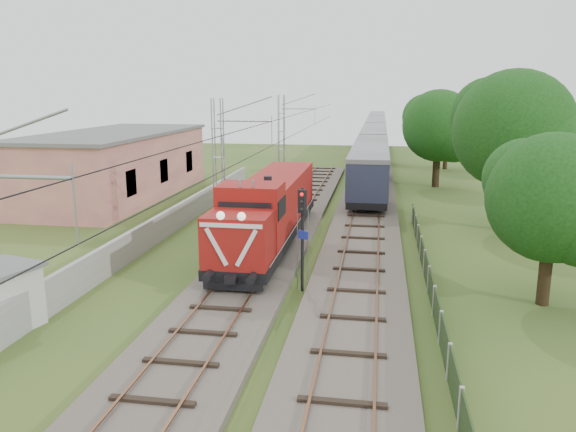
% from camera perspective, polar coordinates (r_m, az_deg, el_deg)
% --- Properties ---
extents(ground, '(140.00, 140.00, 0.00)m').
position_cam_1_polar(ground, '(20.49, -8.05, -11.77)').
color(ground, '#2F4F1D').
rests_on(ground, ground).
extents(track_main, '(4.20, 70.00, 0.45)m').
position_cam_1_polar(track_main, '(26.73, -3.61, -5.33)').
color(track_main, '#6B6054').
rests_on(track_main, ground).
extents(track_side, '(4.20, 80.00, 0.45)m').
position_cam_1_polar(track_side, '(38.66, 7.97, 0.24)').
color(track_side, '#6B6054').
rests_on(track_side, ground).
extents(catenary, '(3.31, 70.00, 8.00)m').
position_cam_1_polar(catenary, '(31.31, -6.95, 4.54)').
color(catenary, gray).
rests_on(catenary, ground).
extents(boundary_wall, '(0.25, 40.00, 1.50)m').
position_cam_1_polar(boundary_wall, '(33.09, -12.72, -1.06)').
color(boundary_wall, '#9E9E99').
rests_on(boundary_wall, ground).
extents(station_building, '(8.40, 20.40, 5.22)m').
position_cam_1_polar(station_building, '(46.99, -17.05, 5.05)').
color(station_building, tan).
rests_on(station_building, ground).
extents(fence, '(0.12, 32.00, 1.20)m').
position_cam_1_polar(fence, '(22.30, 14.62, -8.32)').
color(fence, black).
rests_on(fence, ground).
extents(locomotive, '(2.86, 16.30, 4.14)m').
position_cam_1_polar(locomotive, '(30.24, -1.87, 0.70)').
color(locomotive, black).
rests_on(locomotive, ground).
extents(coach_rake, '(2.90, 86.58, 3.35)m').
position_cam_1_polar(coach_rake, '(80.21, 8.83, 8.26)').
color(coach_rake, black).
rests_on(coach_rake, ground).
extents(signal_post, '(0.47, 0.39, 4.49)m').
position_cam_1_polar(signal_post, '(23.37, 1.46, -0.57)').
color(signal_post, black).
rests_on(signal_post, ground).
extents(relay_hut, '(2.76, 2.76, 2.35)m').
position_cam_1_polar(relay_hut, '(22.73, -26.98, -7.36)').
color(relay_hut, beige).
rests_on(relay_hut, ground).
extents(tree_a, '(5.33, 5.08, 6.91)m').
position_cam_1_polar(tree_a, '(23.99, 25.47, 1.53)').
color(tree_a, '#332314').
rests_on(tree_a, ground).
extents(tree_b, '(7.48, 7.12, 9.69)m').
position_cam_1_polar(tree_b, '(36.18, 22.06, 7.99)').
color(tree_b, '#332314').
rests_on(tree_b, ground).
extents(tree_c, '(6.57, 6.26, 8.52)m').
position_cam_1_polar(tree_c, '(51.11, 15.15, 8.76)').
color(tree_c, '#332314').
rests_on(tree_c, ground).
extents(tree_d, '(6.06, 5.77, 7.85)m').
position_cam_1_polar(tree_d, '(63.15, 15.96, 9.01)').
color(tree_d, '#332314').
rests_on(tree_d, ground).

